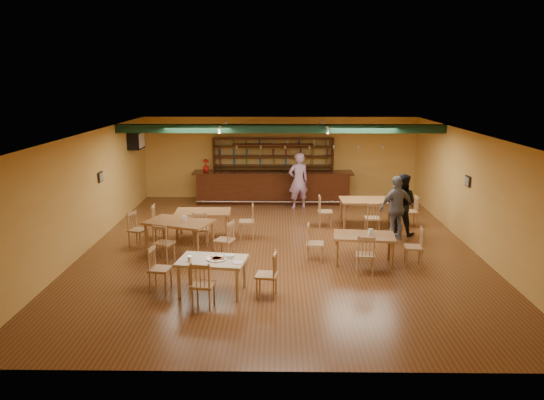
{
  "coord_description": "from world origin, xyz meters",
  "views": [
    {
      "loc": [
        -0.04,
        -13.13,
        4.32
      ],
      "look_at": [
        -0.22,
        0.6,
        1.15
      ],
      "focal_mm": 34.49,
      "sensor_mm": 36.0,
      "label": 1
    }
  ],
  "objects_px": {
    "dining_table_a": "(203,224)",
    "dining_table_d": "(364,249)",
    "bar_counter": "(273,187)",
    "near_table": "(213,276)",
    "dining_table_b": "(368,213)",
    "patron_bar": "(298,181)",
    "patron_right_a": "(401,204)",
    "dining_table_c": "(180,236)"
  },
  "relations": [
    {
      "from": "bar_counter",
      "to": "dining_table_b",
      "type": "bearing_deg",
      "value": -46.67
    },
    {
      "from": "near_table",
      "to": "dining_table_d",
      "type": "bearing_deg",
      "value": 36.11
    },
    {
      "from": "dining_table_d",
      "to": "patron_bar",
      "type": "height_order",
      "value": "patron_bar"
    },
    {
      "from": "patron_bar",
      "to": "dining_table_c",
      "type": "bearing_deg",
      "value": 38.56
    },
    {
      "from": "dining_table_c",
      "to": "dining_table_d",
      "type": "xyz_separation_m",
      "value": [
        4.57,
        -0.82,
        -0.05
      ]
    },
    {
      "from": "dining_table_b",
      "to": "dining_table_c",
      "type": "bearing_deg",
      "value": -155.49
    },
    {
      "from": "bar_counter",
      "to": "near_table",
      "type": "bearing_deg",
      "value": -98.08
    },
    {
      "from": "bar_counter",
      "to": "patron_right_a",
      "type": "distance_m",
      "value": 5.34
    },
    {
      "from": "dining_table_b",
      "to": "patron_bar",
      "type": "height_order",
      "value": "patron_bar"
    },
    {
      "from": "patron_right_a",
      "to": "dining_table_a",
      "type": "bearing_deg",
      "value": 32.39
    },
    {
      "from": "dining_table_a",
      "to": "dining_table_b",
      "type": "relative_size",
      "value": 0.91
    },
    {
      "from": "dining_table_a",
      "to": "dining_table_c",
      "type": "bearing_deg",
      "value": -110.78
    },
    {
      "from": "dining_table_b",
      "to": "dining_table_c",
      "type": "relative_size",
      "value": 1.02
    },
    {
      "from": "dining_table_c",
      "to": "patron_bar",
      "type": "xyz_separation_m",
      "value": [
        3.2,
        4.69,
        0.55
      ]
    },
    {
      "from": "dining_table_a",
      "to": "near_table",
      "type": "distance_m",
      "value": 3.96
    },
    {
      "from": "dining_table_b",
      "to": "dining_table_c",
      "type": "xyz_separation_m",
      "value": [
        -5.21,
        -2.46,
        -0.01
      ]
    },
    {
      "from": "bar_counter",
      "to": "dining_table_b",
      "type": "distance_m",
      "value": 4.2
    },
    {
      "from": "dining_table_b",
      "to": "near_table",
      "type": "height_order",
      "value": "dining_table_b"
    },
    {
      "from": "dining_table_d",
      "to": "near_table",
      "type": "xyz_separation_m",
      "value": [
        -3.4,
        -1.82,
        0.01
      ]
    },
    {
      "from": "bar_counter",
      "to": "dining_table_d",
      "type": "height_order",
      "value": "bar_counter"
    },
    {
      "from": "bar_counter",
      "to": "dining_table_c",
      "type": "height_order",
      "value": "bar_counter"
    },
    {
      "from": "dining_table_c",
      "to": "patron_right_a",
      "type": "xyz_separation_m",
      "value": [
        6.01,
        1.66,
        0.47
      ]
    },
    {
      "from": "near_table",
      "to": "bar_counter",
      "type": "bearing_deg",
      "value": 89.94
    },
    {
      "from": "dining_table_c",
      "to": "patron_bar",
      "type": "distance_m",
      "value": 5.71
    },
    {
      "from": "dining_table_c",
      "to": "near_table",
      "type": "distance_m",
      "value": 2.88
    },
    {
      "from": "dining_table_a",
      "to": "dining_table_d",
      "type": "height_order",
      "value": "dining_table_a"
    },
    {
      "from": "dining_table_d",
      "to": "near_table",
      "type": "distance_m",
      "value": 3.86
    },
    {
      "from": "dining_table_c",
      "to": "patron_right_a",
      "type": "distance_m",
      "value": 6.25
    },
    {
      "from": "dining_table_a",
      "to": "dining_table_d",
      "type": "distance_m",
      "value": 4.63
    },
    {
      "from": "dining_table_a",
      "to": "dining_table_b",
      "type": "height_order",
      "value": "dining_table_b"
    },
    {
      "from": "patron_right_a",
      "to": "near_table",
      "type": "bearing_deg",
      "value": 69.87
    },
    {
      "from": "near_table",
      "to": "patron_bar",
      "type": "height_order",
      "value": "patron_bar"
    },
    {
      "from": "bar_counter",
      "to": "patron_right_a",
      "type": "relative_size",
      "value": 3.23
    },
    {
      "from": "patron_right_a",
      "to": "patron_bar",
      "type": "bearing_deg",
      "value": -18.89
    },
    {
      "from": "dining_table_b",
      "to": "dining_table_d",
      "type": "xyz_separation_m",
      "value": [
        -0.64,
        -3.28,
        -0.06
      ]
    },
    {
      "from": "dining_table_c",
      "to": "dining_table_d",
      "type": "relative_size",
      "value": 1.14
    },
    {
      "from": "bar_counter",
      "to": "near_table",
      "type": "relative_size",
      "value": 4.16
    },
    {
      "from": "dining_table_c",
      "to": "dining_table_b",
      "type": "bearing_deg",
      "value": 45.26
    },
    {
      "from": "dining_table_a",
      "to": "patron_bar",
      "type": "bearing_deg",
      "value": 49.0
    },
    {
      "from": "bar_counter",
      "to": "patron_bar",
      "type": "height_order",
      "value": "patron_bar"
    },
    {
      "from": "dining_table_a",
      "to": "dining_table_c",
      "type": "height_order",
      "value": "dining_table_c"
    },
    {
      "from": "bar_counter",
      "to": "dining_table_d",
      "type": "xyz_separation_m",
      "value": [
        2.25,
        -6.33,
        -0.21
      ]
    }
  ]
}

